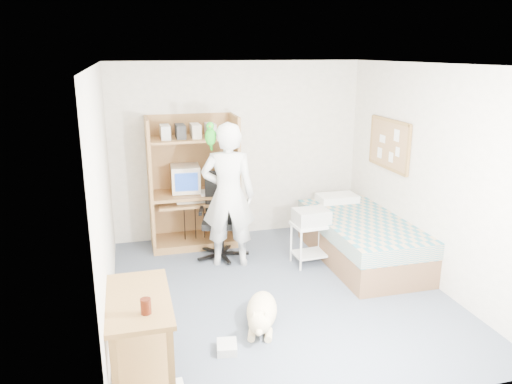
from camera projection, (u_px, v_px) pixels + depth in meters
floor at (279, 292)px, 5.64m from camera, size 4.00×4.00×0.00m
wall_back at (238, 150)px, 7.16m from camera, size 3.60×0.02×2.50m
wall_right at (429, 175)px, 5.74m from camera, size 0.02×4.00×2.50m
wall_left at (104, 198)px, 4.85m from camera, size 0.02×4.00×2.50m
ceiling at (282, 64)px, 4.95m from camera, size 3.60×4.00×0.02m
computer_hutch at (193, 187)px, 6.86m from camera, size 1.20×0.63×1.80m
bed at (361, 238)px, 6.45m from camera, size 1.02×2.02×0.66m
side_desk at (140, 327)px, 4.00m from camera, size 0.50×1.00×0.75m
corkboard at (389, 144)px, 6.52m from camera, size 0.04×0.94×0.66m
office_chair at (221, 227)px, 6.58m from camera, size 0.62×0.62×1.09m
person at (228, 195)px, 6.16m from camera, size 0.75×0.58×1.82m
parrot at (210, 135)px, 5.91m from camera, size 0.13×0.23×0.37m
dog at (262, 312)px, 4.90m from camera, size 0.49×0.91×0.35m
printer_cart at (311, 237)px, 6.29m from camera, size 0.48×0.40×0.55m
printer at (311, 217)px, 6.22m from camera, size 0.44×0.35×0.18m
crt_monitor at (185, 178)px, 6.80m from camera, size 0.40×0.42×0.36m
keyboard at (193, 201)px, 6.74m from camera, size 0.46×0.18×0.03m
pencil_cup at (218, 187)px, 6.86m from camera, size 0.08×0.08×0.12m
drink_glass at (146, 306)px, 3.69m from camera, size 0.08×0.08×0.12m
floor_box_b at (227, 347)px, 4.52m from camera, size 0.21×0.25×0.08m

